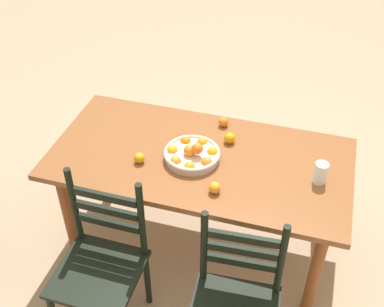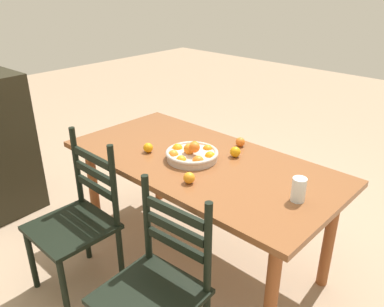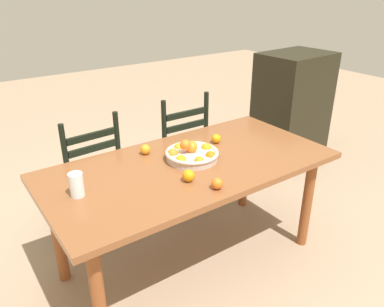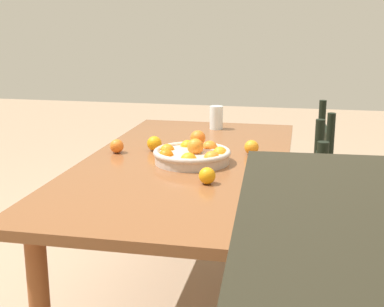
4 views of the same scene
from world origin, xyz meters
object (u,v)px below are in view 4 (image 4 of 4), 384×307
object	(u,v)px
dining_table	(186,179)
chair_near_window	(354,269)
fruit_bowl	(193,154)
orange_loose_2	(117,146)
chair_by_cabinet	(351,204)
orange_loose_0	(207,176)
orange_loose_3	(252,147)
drinking_glass	(216,118)
orange_loose_1	(154,143)

from	to	relation	value
dining_table	chair_near_window	world-z (taller)	chair_near_window
fruit_bowl	orange_loose_2	size ratio (longest dim) A/B	5.26
chair_by_cabinet	orange_loose_0	xyz separation A→B (m)	(0.71, -0.59, 0.31)
orange_loose_3	drinking_glass	xyz separation A→B (m)	(-0.53, -0.24, 0.03)
orange_loose_1	orange_loose_3	bearing A→B (deg)	92.82
chair_near_window	orange_loose_1	xyz separation A→B (m)	(-0.48, -0.87, 0.31)
orange_loose_2	drinking_glass	distance (m)	0.72
chair_by_cabinet	orange_loose_2	distance (m)	1.16
dining_table	orange_loose_2	world-z (taller)	orange_loose_2
chair_by_cabinet	orange_loose_3	world-z (taller)	chair_by_cabinet
fruit_bowl	drinking_glass	distance (m)	0.72
fruit_bowl	orange_loose_3	xyz separation A→B (m)	(-0.19, 0.23, -0.00)
chair_by_cabinet	chair_near_window	bearing A→B (deg)	172.56
chair_near_window	fruit_bowl	bearing A→B (deg)	65.12
drinking_glass	orange_loose_3	bearing A→B (deg)	24.90
chair_near_window	orange_loose_2	distance (m)	1.14
chair_near_window	drinking_glass	size ratio (longest dim) A/B	7.53
orange_loose_1	drinking_glass	world-z (taller)	drinking_glass
chair_by_cabinet	fruit_bowl	xyz separation A→B (m)	(0.43, -0.70, 0.32)
fruit_bowl	orange_loose_3	bearing A→B (deg)	130.20
fruit_bowl	dining_table	bearing A→B (deg)	-133.69
orange_loose_3	chair_near_window	bearing A→B (deg)	40.17
orange_loose_3	dining_table	bearing A→B (deg)	-59.34
orange_loose_1	drinking_glass	xyz separation A→B (m)	(-0.55, 0.20, 0.03)
chair_near_window	drinking_glass	distance (m)	1.27
orange_loose_1	drinking_glass	distance (m)	0.59
dining_table	orange_loose_2	bearing A→B (deg)	-100.30
orange_loose_0	orange_loose_1	bearing A→B (deg)	-144.15
dining_table	drinking_glass	xyz separation A→B (m)	(-0.69, 0.02, 0.15)
chair_near_window	orange_loose_0	distance (m)	0.62
chair_near_window	orange_loose_3	world-z (taller)	chair_near_window
fruit_bowl	chair_near_window	bearing A→B (deg)	64.80
chair_near_window	orange_loose_3	distance (m)	0.72
chair_near_window	orange_loose_2	size ratio (longest dim) A/B	15.34
dining_table	fruit_bowl	distance (m)	0.13
orange_loose_0	fruit_bowl	bearing A→B (deg)	-158.27
dining_table	orange_loose_1	distance (m)	0.25
chair_by_cabinet	orange_loose_1	world-z (taller)	chair_by_cabinet
orange_loose_3	fruit_bowl	bearing A→B (deg)	-49.80
chair_near_window	orange_loose_2	world-z (taller)	chair_near_window
orange_loose_1	drinking_glass	size ratio (longest dim) A/B	0.53
orange_loose_1	orange_loose_3	distance (m)	0.45
fruit_bowl	orange_loose_1	size ratio (longest dim) A/B	4.87
orange_loose_3	orange_loose_0	bearing A→B (deg)	-13.88
orange_loose_0	orange_loose_3	size ratio (longest dim) A/B	0.97
dining_table	fruit_bowl	world-z (taller)	fruit_bowl
chair_near_window	orange_loose_1	world-z (taller)	chair_near_window
chair_by_cabinet	orange_loose_3	xyz separation A→B (m)	(0.23, -0.47, 0.31)
orange_loose_0	orange_loose_3	bearing A→B (deg)	166.12
orange_loose_0	orange_loose_1	world-z (taller)	orange_loose_1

